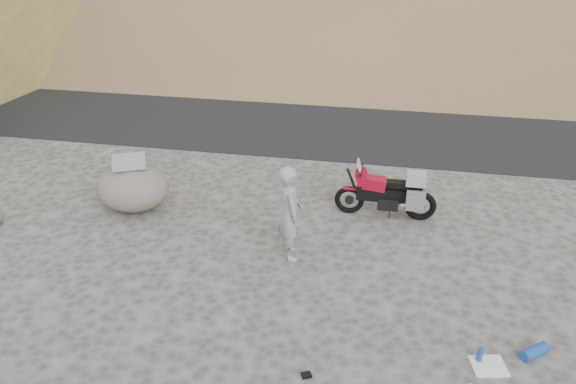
% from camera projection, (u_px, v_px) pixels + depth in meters
% --- Properties ---
extents(ground, '(140.00, 140.00, 0.00)m').
position_uv_depth(ground, '(336.00, 304.00, 9.08)').
color(ground, '#45423F').
rests_on(ground, ground).
extents(road, '(120.00, 7.00, 0.05)m').
position_uv_depth(road, '(368.00, 116.00, 16.91)').
color(road, black).
rests_on(road, ground).
extents(motorcycle, '(2.06, 0.59, 1.23)m').
position_uv_depth(motorcycle, '(390.00, 194.00, 11.35)').
color(motorcycle, black).
rests_on(motorcycle, ground).
extents(man, '(0.64, 0.77, 1.80)m').
position_uv_depth(man, '(290.00, 255.00, 10.33)').
color(man, '#929398').
rests_on(man, ground).
extents(boulder, '(1.76, 1.58, 1.17)m').
position_uv_depth(boulder, '(133.00, 186.00, 11.67)').
color(boulder, '#5D5950').
rests_on(boulder, ground).
extents(gear_white_cloth, '(0.55, 0.51, 0.02)m').
position_uv_depth(gear_white_cloth, '(489.00, 366.00, 7.88)').
color(gear_white_cloth, white).
rests_on(gear_white_cloth, ground).
extents(gear_blue_mat, '(0.45, 0.40, 0.17)m').
position_uv_depth(gear_blue_mat, '(535.00, 352.00, 8.02)').
color(gear_blue_mat, '#1A459C').
rests_on(gear_blue_mat, ground).
extents(gear_bottle, '(0.11, 0.11, 0.24)m').
position_uv_depth(gear_bottle, '(480.00, 355.00, 7.92)').
color(gear_bottle, '#1A459C').
rests_on(gear_bottle, ground).
extents(gear_glove_b, '(0.16, 0.15, 0.04)m').
position_uv_depth(gear_glove_b, '(306.00, 375.00, 7.71)').
color(gear_glove_b, black).
rests_on(gear_glove_b, ground).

